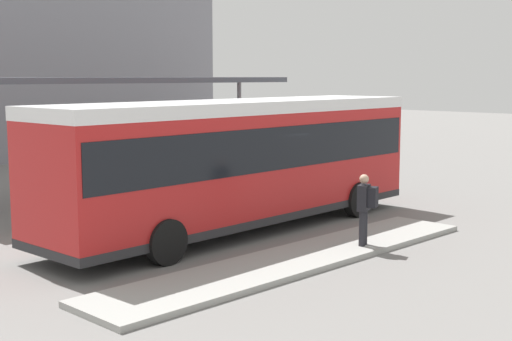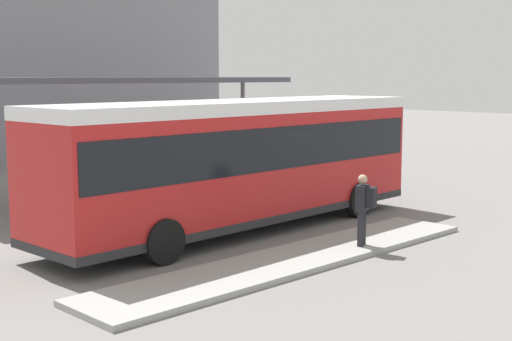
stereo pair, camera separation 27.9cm
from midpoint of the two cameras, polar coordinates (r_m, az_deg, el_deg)
The scene contains 9 objects.
ground_plane at distance 18.37m, azimuth -0.82°, elevation -4.79°, with size 120.00×120.00×0.00m, color slate.
curb_island at distance 15.32m, azimuth 3.69°, elevation -7.08°, with size 10.35×1.80×0.12m.
city_bus at distance 18.06m, azimuth -0.81°, elevation 1.22°, with size 11.40×2.93×3.32m.
pedestrian_waiting at distance 16.22m, azimuth 9.13°, elevation -2.76°, with size 0.47×0.51×1.62m.
bicycle_white at distance 27.11m, azimuth 8.87°, elevation -0.11°, with size 0.48×1.62×0.70m.
bicycle_orange at distance 27.48m, azimuth 7.37°, elevation 0.08°, with size 0.48×1.76×0.76m.
bicycle_red at distance 27.97m, azimuth 6.07°, elevation 0.15°, with size 0.48×1.57×0.68m.
station_shelter at distance 23.90m, azimuth -9.85°, elevation 7.02°, with size 12.23×3.24×3.89m.
potted_planter_near_shelter at distance 19.38m, azimuth -16.74°, elevation -2.49°, with size 0.77×0.77×1.25m.
Camera 2 is at (-12.34, -13.04, 3.93)m, focal length 50.00 mm.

